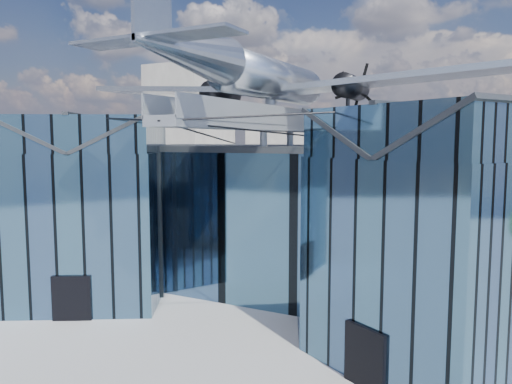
% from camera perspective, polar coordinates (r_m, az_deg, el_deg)
% --- Properties ---
extents(ground_plane, '(120.00, 120.00, 0.00)m').
position_cam_1_polar(ground_plane, '(29.57, -1.85, -14.38)').
color(ground_plane, gray).
extents(museum, '(32.88, 24.50, 17.60)m').
position_cam_1_polar(museum, '(33.26, 3.04, -2.24)').
color(museum, '#3F6181').
rests_on(museum, ground).
extents(bg_towers, '(77.00, 24.50, 26.00)m').
position_cam_1_polar(bg_towers, '(75.63, 18.33, 5.45)').
color(bg_towers, gray).
rests_on(bg_towers, ground).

